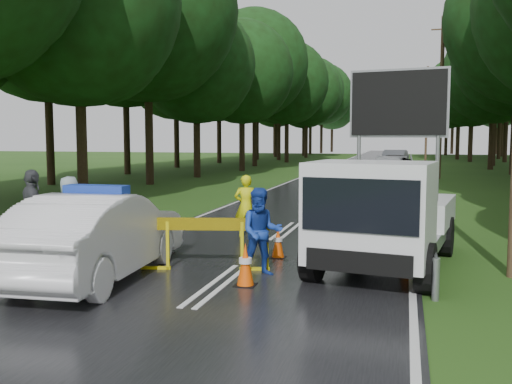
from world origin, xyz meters
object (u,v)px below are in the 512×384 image
(barrier, at_px, (205,231))
(civilian, at_px, (261,232))
(queue_car_second, at_px, (388,170))
(queue_car_fourth, at_px, (394,160))
(work_truck, at_px, (384,216))
(officer, at_px, (246,206))
(queue_car_third, at_px, (395,165))
(police_sedan, at_px, (98,236))
(queue_car_first, at_px, (364,186))

(barrier, bearing_deg, civilian, -16.54)
(queue_car_second, relative_size, queue_car_fourth, 1.08)
(work_truck, height_order, queue_car_second, work_truck)
(work_truck, relative_size, queue_car_second, 1.02)
(queue_car_fourth, bearing_deg, officer, -88.47)
(civilian, height_order, queue_car_third, civilian)
(police_sedan, xyz_separation_m, civilian, (2.87, 1.03, 0.04))
(queue_car_second, bearing_deg, queue_car_first, -90.79)
(officer, height_order, queue_car_third, officer)
(officer, xyz_separation_m, queue_car_first, (2.47, 8.63, -0.15))
(police_sedan, xyz_separation_m, work_truck, (5.09, 2.08, 0.29))
(barrier, bearing_deg, queue_car_fourth, 73.13)
(queue_car_first, distance_m, queue_car_third, 16.38)
(officer, relative_size, queue_car_second, 0.32)
(queue_car_fourth, bearing_deg, work_truck, -82.02)
(police_sedan, relative_size, work_truck, 0.93)
(officer, distance_m, queue_car_fourth, 32.16)
(queue_car_first, xyz_separation_m, queue_car_second, (0.62, 10.36, 0.08))
(work_truck, relative_size, officer, 3.24)
(barrier, relative_size, officer, 1.52)
(officer, xyz_separation_m, queue_car_second, (3.09, 18.99, -0.07))
(police_sedan, xyz_separation_m, queue_car_fourth, (4.60, 36.99, -0.01))
(queue_car_first, relative_size, queue_car_second, 0.76)
(police_sedan, distance_m, officer, 5.19)
(civilian, distance_m, queue_car_first, 12.63)
(work_truck, bearing_deg, civilian, -145.69)
(barrier, xyz_separation_m, officer, (-0.26, 3.87, 0.03))
(work_truck, bearing_deg, queue_car_third, 99.79)
(barrier, distance_m, queue_car_first, 12.69)
(police_sedan, distance_m, queue_car_third, 30.35)
(queue_car_second, height_order, queue_car_third, queue_car_second)
(officer, bearing_deg, police_sedan, 60.21)
(work_truck, bearing_deg, barrier, -155.10)
(officer, xyz_separation_m, queue_car_third, (3.33, 24.99, -0.11))
(police_sedan, xyz_separation_m, queue_car_third, (4.77, 29.98, -0.09))
(civilian, height_order, queue_car_second, civilian)
(officer, bearing_deg, queue_car_third, -111.30)
(police_sedan, relative_size, civilian, 2.94)
(police_sedan, bearing_deg, queue_car_third, -102.80)
(work_truck, xyz_separation_m, officer, (-3.65, 2.91, -0.27))
(barrier, distance_m, officer, 3.88)
(queue_car_first, bearing_deg, officer, -112.74)
(queue_car_first, distance_m, queue_car_fourth, 23.39)
(queue_car_first, distance_m, queue_car_second, 10.38)
(queue_car_first, height_order, queue_car_fourth, queue_car_fourth)
(officer, height_order, civilian, civilian)
(police_sedan, height_order, queue_car_second, police_sedan)
(police_sedan, height_order, barrier, police_sedan)
(queue_car_first, bearing_deg, civilian, -101.51)
(work_truck, xyz_separation_m, queue_car_second, (-0.57, 21.90, -0.34))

